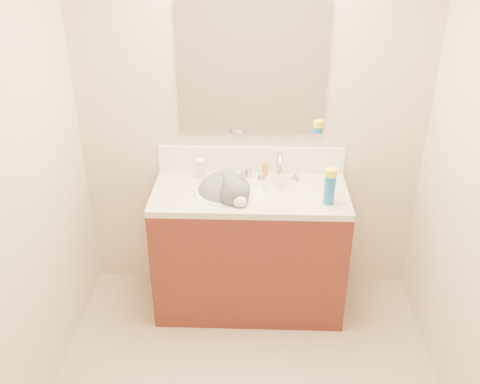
# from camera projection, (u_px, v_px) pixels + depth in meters

# --- Properties ---
(room_shell) EXTENTS (2.24, 2.54, 2.52)m
(room_shell) POSITION_uv_depth(u_px,v_px,m) (247.00, 167.00, 2.11)
(room_shell) COLOR beige
(room_shell) RESTS_ON ground
(vanity_cabinet) EXTENTS (1.20, 0.55, 0.82)m
(vanity_cabinet) POSITION_uv_depth(u_px,v_px,m) (249.00, 252.00, 3.48)
(vanity_cabinet) COLOR #542016
(vanity_cabinet) RESTS_ON ground
(counter_slab) EXTENTS (1.20, 0.55, 0.04)m
(counter_slab) POSITION_uv_depth(u_px,v_px,m) (250.00, 194.00, 3.28)
(counter_slab) COLOR beige
(counter_slab) RESTS_ON vanity_cabinet
(basin) EXTENTS (0.45, 0.36, 0.14)m
(basin) POSITION_uv_depth(u_px,v_px,m) (230.00, 203.00, 3.28)
(basin) COLOR silver
(basin) RESTS_ON vanity_cabinet
(faucet) EXTENTS (0.28, 0.20, 0.21)m
(faucet) POSITION_uv_depth(u_px,v_px,m) (279.00, 169.00, 3.34)
(faucet) COLOR silver
(faucet) RESTS_ON counter_slab
(cat) EXTENTS (0.48, 0.51, 0.35)m
(cat) POSITION_uv_depth(u_px,v_px,m) (227.00, 193.00, 3.28)
(cat) COLOR #555254
(cat) RESTS_ON basin
(backsplash) EXTENTS (1.20, 0.02, 0.18)m
(backsplash) POSITION_uv_depth(u_px,v_px,m) (251.00, 160.00, 3.46)
(backsplash) COLOR white
(backsplash) RESTS_ON counter_slab
(mirror) EXTENTS (0.90, 0.02, 0.80)m
(mirror) POSITION_uv_depth(u_px,v_px,m) (252.00, 70.00, 3.18)
(mirror) COLOR white
(mirror) RESTS_ON room_shell
(pill_bottle) EXTENTS (0.08, 0.08, 0.12)m
(pill_bottle) POSITION_uv_depth(u_px,v_px,m) (201.00, 168.00, 3.42)
(pill_bottle) COLOR silver
(pill_bottle) RESTS_ON counter_slab
(pill_label) EXTENTS (0.07, 0.07, 0.04)m
(pill_label) POSITION_uv_depth(u_px,v_px,m) (201.00, 170.00, 3.43)
(pill_label) COLOR #F34D28
(pill_label) RESTS_ON pill_bottle
(silver_jar) EXTENTS (0.06, 0.06, 0.06)m
(silver_jar) POSITION_uv_depth(u_px,v_px,m) (248.00, 173.00, 3.43)
(silver_jar) COLOR #B7B7BC
(silver_jar) RESTS_ON counter_slab
(amber_bottle) EXTENTS (0.05, 0.05, 0.10)m
(amber_bottle) POSITION_uv_depth(u_px,v_px,m) (265.00, 169.00, 3.43)
(amber_bottle) COLOR orange
(amber_bottle) RESTS_ON counter_slab
(toothbrush) EXTENTS (0.03, 0.13, 0.01)m
(toothbrush) POSITION_uv_depth(u_px,v_px,m) (265.00, 186.00, 3.32)
(toothbrush) COLOR silver
(toothbrush) RESTS_ON counter_slab
(toothbrush_head) EXTENTS (0.02, 0.03, 0.01)m
(toothbrush_head) POSITION_uv_depth(u_px,v_px,m) (265.00, 186.00, 3.32)
(toothbrush_head) COLOR #66B3D8
(toothbrush_head) RESTS_ON counter_slab
(spray_can) EXTENTS (0.08, 0.08, 0.18)m
(spray_can) POSITION_uv_depth(u_px,v_px,m) (330.00, 190.00, 3.09)
(spray_can) COLOR #1865AC
(spray_can) RESTS_ON counter_slab
(spray_cap) EXTENTS (0.09, 0.09, 0.04)m
(spray_cap) POSITION_uv_depth(u_px,v_px,m) (331.00, 172.00, 3.04)
(spray_cap) COLOR yellow
(spray_cap) RESTS_ON spray_can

